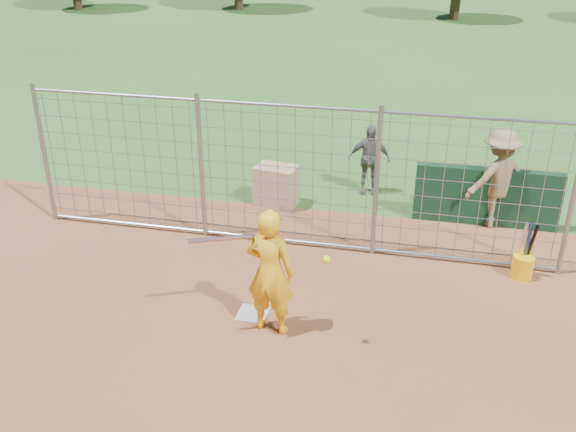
% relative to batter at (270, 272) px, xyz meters
% --- Properties ---
extents(ground, '(100.00, 100.00, 0.00)m').
position_rel_batter_xyz_m(ground, '(-0.35, 0.49, -0.93)').
color(ground, '#2D591E').
rests_on(ground, ground).
extents(home_plate, '(0.43, 0.43, 0.02)m').
position_rel_batter_xyz_m(home_plate, '(-0.35, 0.29, -0.92)').
color(home_plate, silver).
rests_on(home_plate, ground).
extents(dugout_wall, '(2.60, 0.20, 1.10)m').
position_rel_batter_xyz_m(dugout_wall, '(3.05, 4.09, -0.38)').
color(dugout_wall, '#11381E').
rests_on(dugout_wall, ground).
extents(batter, '(0.72, 0.52, 1.85)m').
position_rel_batter_xyz_m(batter, '(0.00, 0.00, 0.00)').
color(batter, yellow).
rests_on(batter, ground).
extents(bystander_b, '(0.89, 0.47, 1.45)m').
position_rel_batter_xyz_m(bystander_b, '(0.78, 5.09, -0.20)').
color(bystander_b, '#5A5A5F').
rests_on(bystander_b, ground).
extents(bystander_c, '(1.38, 1.20, 1.86)m').
position_rel_batter_xyz_m(bystander_c, '(3.21, 4.10, 0.00)').
color(bystander_c, olive).
rests_on(bystander_c, ground).
extents(equipment_bin, '(0.87, 0.66, 0.80)m').
position_rel_batter_xyz_m(equipment_bin, '(-0.92, 4.10, -0.53)').
color(equipment_bin, tan).
rests_on(equipment_bin, ground).
extents(equipment_in_play, '(1.85, 0.40, 0.19)m').
position_rel_batter_xyz_m(equipment_in_play, '(-0.26, -0.20, 0.51)').
color(equipment_in_play, silver).
rests_on(equipment_in_play, ground).
extents(bucket_with_bats, '(0.34, 0.36, 0.97)m').
position_rel_batter_xyz_m(bucket_with_bats, '(3.57, 2.25, -0.68)').
color(bucket_with_bats, '#FFB80D').
rests_on(bucket_with_bats, ground).
extents(backstop_fence, '(9.08, 0.08, 2.60)m').
position_rel_batter_xyz_m(backstop_fence, '(-0.35, 2.49, 0.33)').
color(backstop_fence, gray).
rests_on(backstop_fence, ground).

